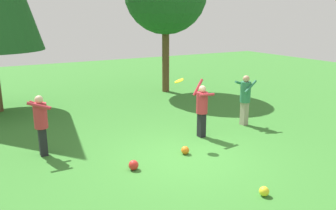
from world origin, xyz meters
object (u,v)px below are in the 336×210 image
person_thrower (202,107)px  ball_yellow (264,191)px  person_catcher (41,121)px  ball_red (134,165)px  frisbee (179,81)px  ball_orange (185,150)px  person_bystander (245,96)px

person_thrower → ball_yellow: size_ratio=8.47×
person_thrower → person_catcher: (-4.42, 0.83, 0.02)m
person_thrower → person_catcher: 4.50m
ball_red → ball_yellow: size_ratio=1.16×
frisbee → ball_orange: frisbee is taller
ball_yellow → ball_orange: bearing=95.1°
ball_orange → ball_yellow: size_ratio=1.05×
person_bystander → frisbee: 2.90m
ball_orange → ball_red: bearing=-172.3°
person_catcher → ball_red: person_catcher is taller
ball_orange → person_catcher: bearing=151.8°
ball_red → ball_yellow: bearing=-53.3°
person_bystander → person_thrower: bearing=0.8°
person_bystander → frisbee: frisbee is taller
frisbee → ball_orange: 1.92m
person_catcher → ball_orange: person_catcher is taller
ball_orange → person_bystander: bearing=21.4°
frisbee → person_catcher: bearing=165.7°
person_bystander → ball_orange: (-3.06, -1.20, -0.88)m
person_bystander → ball_yellow: person_bystander is taller
person_catcher → person_bystander: person_bystander is taller
frisbee → ball_red: (-1.88, -1.05, -1.68)m
person_thrower → ball_red: 3.06m
person_bystander → frisbee: size_ratio=4.78×
person_catcher → ball_orange: (3.27, -1.75, -0.84)m
person_catcher → ball_yellow: person_catcher is taller
person_catcher → frisbee: size_ratio=4.60×
ball_orange → ball_yellow: ball_orange is taller
ball_orange → ball_red: 1.59m
person_catcher → ball_yellow: bearing=-37.1°
person_thrower → ball_red: size_ratio=7.29×
person_thrower → ball_orange: bearing=33.3°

